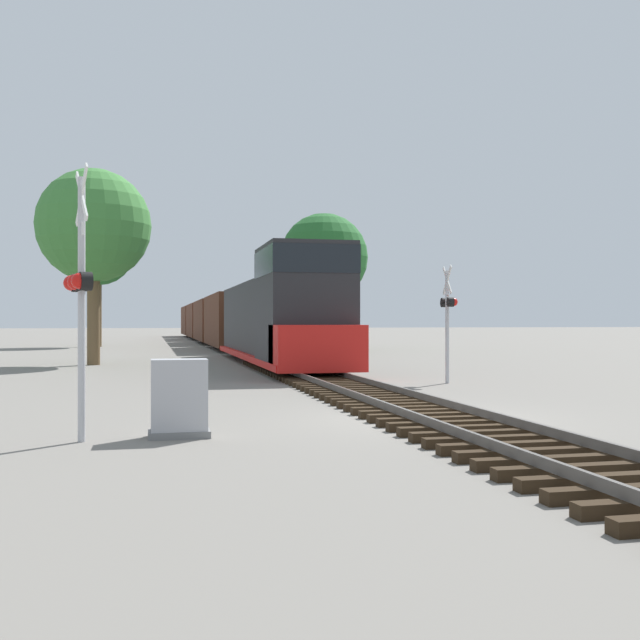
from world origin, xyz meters
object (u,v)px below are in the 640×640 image
Objects in this scene: crossing_signal_near at (80,287)px; relay_cabinet at (179,399)px; crossing_signal_far at (448,311)px; tree_mid_background at (324,257)px; freight_train at (219,321)px; tree_far_right at (94,226)px; tree_deep_background at (99,251)px.

crossing_signal_near is 3.38× the size of relay_cabinet.
tree_mid_background reaches higher than crossing_signal_far.
tree_far_right reaches higher than freight_train.
crossing_signal_near reaches higher than relay_cabinet.
relay_cabinet is at bearing -84.74° from tree_deep_background.
tree_mid_background is (6.15, -10.98, 4.31)m from freight_train.
tree_deep_background is at bearing 25.23° from crossing_signal_far.
tree_far_right is (-1.35, 22.18, 3.69)m from crossing_signal_near.
crossing_signal_near is 39.12m from tree_mid_background.
relay_cabinet is at bearing 142.87° from crossing_signal_far.
crossing_signal_far is at bearing -94.94° from tree_mid_background.
relay_cabinet is at bearing -95.90° from freight_train.
tree_mid_background is at bearing 1.12° from crossing_signal_far.
freight_train is at bearing 84.10° from relay_cabinet.
tree_deep_background is (-1.35, 24.62, 1.13)m from tree_far_right.
relay_cabinet is at bearing 79.11° from crossing_signal_near.
freight_train is 58.33× the size of relay_cabinet.
relay_cabinet is 0.13× the size of tree_deep_background.
crossing_signal_near is 0.45× the size of tree_deep_background.
tree_mid_background reaches higher than relay_cabinet.
tree_deep_background reaches higher than tree_mid_background.
tree_mid_background is (2.37, 27.42, 4.00)m from crossing_signal_far.
tree_mid_background is (12.67, 36.81, 3.78)m from crossing_signal_near.
tree_deep_background is at bearing 146.97° from tree_mid_background.
tree_far_right is at bearing 168.03° from crossing_signal_near.
tree_far_right is at bearing -86.85° from tree_deep_background.
tree_far_right is (-7.87, -25.61, 4.22)m from freight_train.
crossing_signal_near is 0.51× the size of tree_far_right.
tree_far_right is 20.26m from tree_mid_background.
tree_deep_background is (-4.30, 46.68, 6.69)m from relay_cabinet.
crossing_signal_near is at bearing -175.44° from relay_cabinet.
crossing_signal_far is at bearing -47.66° from tree_far_right.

